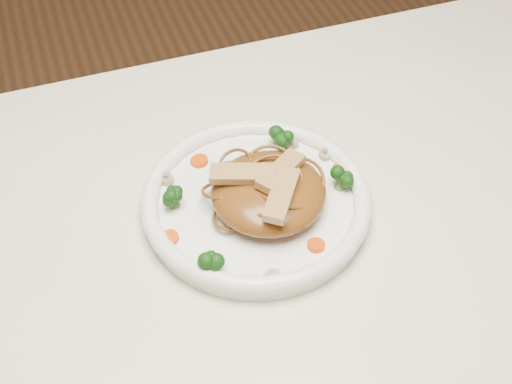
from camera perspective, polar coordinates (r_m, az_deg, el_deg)
name	(u,v)px	position (r m, az deg, el deg)	size (l,w,h in m)	color
table	(257,332)	(0.81, 0.08, -11.39)	(1.20, 0.80, 0.75)	beige
plate	(256,205)	(0.78, 0.00, -1.11)	(0.25, 0.25, 0.02)	white
noodle_mound	(268,192)	(0.76, 1.02, -0.03)	(0.13, 0.13, 0.04)	brown
chicken_a	(281,171)	(0.74, 2.02, 1.70)	(0.07, 0.02, 0.01)	tan
chicken_b	(243,174)	(0.74, -1.09, 1.49)	(0.07, 0.02, 0.01)	tan
chicken_c	(281,195)	(0.72, 2.08, -0.21)	(0.07, 0.02, 0.01)	tan
broccoli_0	(282,138)	(0.83, 2.16, 4.45)	(0.03, 0.03, 0.03)	#14470E
broccoli_1	(173,195)	(0.76, -6.81, -0.21)	(0.03, 0.03, 0.03)	#14470E
broccoli_2	(210,260)	(0.70, -3.75, -5.57)	(0.03, 0.03, 0.03)	#14470E
broccoli_3	(341,178)	(0.78, 6.95, 1.18)	(0.03, 0.03, 0.03)	#14470E
carrot_0	(281,136)	(0.85, 2.04, 4.60)	(0.02, 0.02, 0.01)	#CF4407
carrot_1	(170,238)	(0.74, -7.03, -3.72)	(0.02, 0.02, 0.01)	#CF4407
carrot_2	(342,170)	(0.81, 7.00, 1.77)	(0.02, 0.02, 0.01)	#CF4407
carrot_3	(199,161)	(0.82, -4.66, 2.56)	(0.02, 0.02, 0.01)	#CF4407
carrot_4	(316,245)	(0.73, 4.92, -4.34)	(0.02, 0.02, 0.01)	#CF4407
mushroom_0	(271,278)	(0.70, 1.26, -7.00)	(0.02, 0.02, 0.01)	tan
mushroom_1	(325,154)	(0.83, 5.63, 3.12)	(0.02, 0.02, 0.01)	tan
mushroom_2	(166,179)	(0.80, -7.39, 1.07)	(0.02, 0.02, 0.01)	tan
mushroom_3	(290,142)	(0.84, 2.78, 4.08)	(0.02, 0.02, 0.01)	tan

